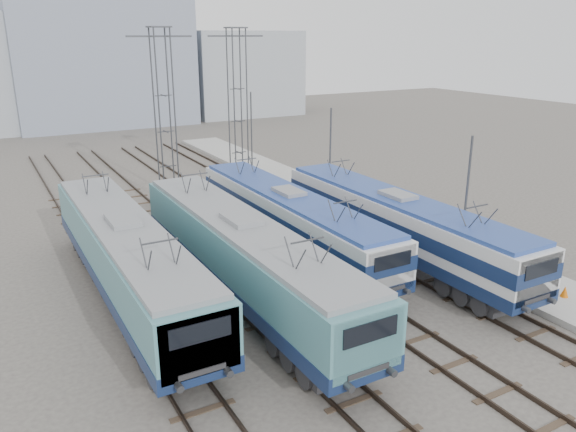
# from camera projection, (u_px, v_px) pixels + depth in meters

# --- Properties ---
(ground) EXTENTS (160.00, 160.00, 0.00)m
(ground) POSITION_uv_depth(u_px,v_px,m) (341.00, 332.00, 22.83)
(ground) COLOR #514C47
(platform) EXTENTS (4.00, 70.00, 0.30)m
(platform) POSITION_uv_depth(u_px,v_px,m) (405.00, 230.00, 34.17)
(platform) COLOR #9E9E99
(platform) RESTS_ON ground
(locomotive_far_left) EXTENTS (2.90, 18.35, 3.45)m
(locomotive_far_left) POSITION_uv_depth(u_px,v_px,m) (128.00, 255.00, 24.62)
(locomotive_far_left) COLOR #14244B
(locomotive_far_left) RESTS_ON ground
(locomotive_center_left) EXTENTS (2.93, 18.50, 3.48)m
(locomotive_center_left) POSITION_uv_depth(u_px,v_px,m) (244.00, 255.00, 24.68)
(locomotive_center_left) COLOR #14244B
(locomotive_center_left) RESTS_ON ground
(locomotive_center_right) EXTENTS (2.72, 17.20, 3.23)m
(locomotive_center_right) POSITION_uv_depth(u_px,v_px,m) (290.00, 218.00, 29.96)
(locomotive_center_right) COLOR #14244B
(locomotive_center_right) RESTS_ON ground
(locomotive_far_right) EXTENTS (2.76, 17.41, 3.27)m
(locomotive_far_right) POSITION_uv_depth(u_px,v_px,m) (398.00, 222.00, 29.18)
(locomotive_far_right) COLOR #14244B
(locomotive_far_right) RESTS_ON ground
(catenary_tower_west) EXTENTS (4.50, 1.20, 12.00)m
(catenary_tower_west) POSITION_uv_depth(u_px,v_px,m) (164.00, 108.00, 39.01)
(catenary_tower_west) COLOR #3F4247
(catenary_tower_west) RESTS_ON ground
(catenary_tower_east) EXTENTS (4.50, 1.20, 12.00)m
(catenary_tower_east) POSITION_uv_depth(u_px,v_px,m) (238.00, 100.00, 43.70)
(catenary_tower_east) COLOR #3F4247
(catenary_tower_east) RESTS_ON ground
(mast_front) EXTENTS (0.12, 0.12, 7.00)m
(mast_front) POSITION_uv_depth(u_px,v_px,m) (465.00, 207.00, 27.41)
(mast_front) COLOR #3F4247
(mast_front) RESTS_ON ground
(mast_mid) EXTENTS (0.12, 0.12, 7.00)m
(mast_mid) POSITION_uv_depth(u_px,v_px,m) (330.00, 161.00, 37.36)
(mast_mid) COLOR #3F4247
(mast_mid) RESTS_ON ground
(mast_rear) EXTENTS (0.12, 0.12, 7.00)m
(mast_rear) POSITION_uv_depth(u_px,v_px,m) (252.00, 134.00, 47.31)
(mast_rear) COLOR #3F4247
(mast_rear) RESTS_ON ground
(safety_cone) EXTENTS (0.36, 0.36, 0.51)m
(safety_cone) POSITION_uv_depth(u_px,v_px,m) (565.00, 292.00, 25.13)
(safety_cone) COLOR #CB5B09
(safety_cone) RESTS_ON platform
(building_center) EXTENTS (22.00, 14.00, 18.00)m
(building_center) POSITION_uv_depth(u_px,v_px,m) (99.00, 54.00, 73.30)
(building_center) COLOR gray
(building_center) RESTS_ON ground
(building_east) EXTENTS (16.00, 12.00, 12.00)m
(building_east) POSITION_uv_depth(u_px,v_px,m) (239.00, 73.00, 83.55)
(building_east) COLOR #98A0A9
(building_east) RESTS_ON ground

